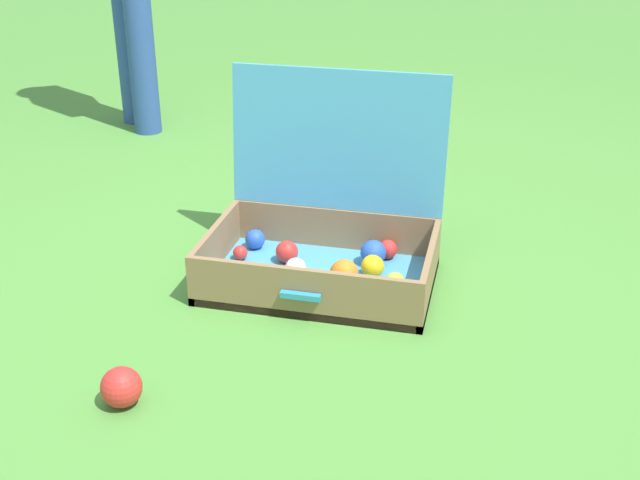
% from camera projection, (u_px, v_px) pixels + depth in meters
% --- Properties ---
extents(ground_plane, '(16.00, 16.00, 0.00)m').
position_uv_depth(ground_plane, '(285.00, 286.00, 2.37)').
color(ground_plane, '#4C8C38').
extents(open_suitcase, '(0.66, 0.50, 0.58)m').
position_uv_depth(open_suitcase, '(328.00, 235.00, 2.39)').
color(open_suitcase, '#4799C6').
rests_on(open_suitcase, ground).
extents(stray_ball_on_grass, '(0.10, 0.10, 0.10)m').
position_uv_depth(stray_ball_on_grass, '(121.00, 387.00, 1.84)').
color(stray_ball_on_grass, red).
rests_on(stray_ball_on_grass, ground).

